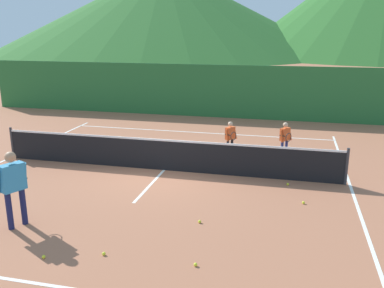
{
  "coord_description": "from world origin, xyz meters",
  "views": [
    {
      "loc": [
        3.65,
        -11.54,
        4.19
      ],
      "look_at": [
        0.96,
        -0.35,
        0.98
      ],
      "focal_mm": 39.1,
      "sensor_mm": 36.0,
      "label": 1
    }
  ],
  "objects": [
    {
      "name": "tennis_ball_6",
      "position": [
        3.7,
        -0.43,
        0.03
      ],
      "size": [
        0.07,
        0.07,
        0.07
      ],
      "primitive_type": "sphere",
      "color": "yellow",
      "rests_on": "ground"
    },
    {
      "name": "tennis_ball_9",
      "position": [
        -0.7,
        -5.39,
        0.03
      ],
      "size": [
        0.07,
        0.07,
        0.07
      ],
      "primitive_type": "sphere",
      "color": "yellow",
      "rests_on": "ground"
    },
    {
      "name": "line_sideline_east",
      "position": [
        5.37,
        0.0,
        0.0
      ],
      "size": [
        0.08,
        11.01,
        0.01
      ],
      "primitive_type": "cube",
      "color": "white",
      "rests_on": "ground"
    },
    {
      "name": "instructor",
      "position": [
        -2.0,
        -4.32,
        1.02
      ],
      "size": [
        0.52,
        0.85,
        1.7
      ],
      "color": "#191E4C",
      "rests_on": "ground"
    },
    {
      "name": "student_0",
      "position": [
        1.74,
        1.92,
        0.72
      ],
      "size": [
        0.4,
        0.67,
        1.19
      ],
      "color": "black",
      "rests_on": "ground"
    },
    {
      "name": "line_service_center",
      "position": [
        0.0,
        0.0,
        0.0
      ],
      "size": [
        0.08,
        5.14,
        0.01
      ],
      "primitive_type": "cube",
      "color": "white",
      "rests_on": "ground"
    },
    {
      "name": "windscreen_fence",
      "position": [
        0.0,
        8.12,
        1.26
      ],
      "size": [
        23.63,
        0.08,
        2.52
      ],
      "primitive_type": "cube",
      "color": "#286B33",
      "rests_on": "ground"
    },
    {
      "name": "ground_plane",
      "position": [
        0.0,
        0.0,
        0.0
      ],
      "size": [
        120.0,
        120.0,
        0.0
      ],
      "primitive_type": "plane",
      "color": "#A86647"
    },
    {
      "name": "tennis_ball_4",
      "position": [
        -4.55,
        -0.99,
        0.03
      ],
      "size": [
        0.07,
        0.07,
        0.07
      ],
      "primitive_type": "sphere",
      "color": "yellow",
      "rests_on": "ground"
    },
    {
      "name": "tennis_ball_2",
      "position": [
        2.14,
        -4.98,
        0.03
      ],
      "size": [
        0.07,
        0.07,
        0.07
      ],
      "primitive_type": "sphere",
      "color": "yellow",
      "rests_on": "ground"
    },
    {
      "name": "line_baseline_far",
      "position": [
        0.0,
        4.88,
        0.0
      ],
      "size": [
        10.74,
        0.08,
        0.01
      ],
      "primitive_type": "cube",
      "color": "white",
      "rests_on": "ground"
    },
    {
      "name": "tennis_ball_1",
      "position": [
        4.1,
        -1.64,
        0.03
      ],
      "size": [
        0.07,
        0.07,
        0.07
      ],
      "primitive_type": "sphere",
      "color": "yellow",
      "rests_on": "ground"
    },
    {
      "name": "line_sideline_west",
      "position": [
        -5.37,
        0.0,
        0.0
      ],
      "size": [
        0.08,
        11.01,
        0.01
      ],
      "primitive_type": "cube",
      "color": "white",
      "rests_on": "ground"
    },
    {
      "name": "tennis_ball_7",
      "position": [
        1.83,
        -3.25,
        0.03
      ],
      "size": [
        0.07,
        0.07,
        0.07
      ],
      "primitive_type": "sphere",
      "color": "yellow",
      "rests_on": "ground"
    },
    {
      "name": "tennis_net",
      "position": [
        0.0,
        0.0,
        0.5
      ],
      "size": [
        10.56,
        0.08,
        1.05
      ],
      "color": "#333338",
      "rests_on": "ground"
    },
    {
      "name": "tennis_ball_3",
      "position": [
        0.35,
        -5.02,
        0.03
      ],
      "size": [
        0.07,
        0.07,
        0.07
      ],
      "primitive_type": "sphere",
      "color": "yellow",
      "rests_on": "ground"
    },
    {
      "name": "student_1",
      "position": [
        3.52,
        2.15,
        0.73
      ],
      "size": [
        0.42,
        0.68,
        1.21
      ],
      "color": "navy",
      "rests_on": "ground"
    },
    {
      "name": "hill_1",
      "position": [
        -18.09,
        59.54,
        7.09
      ],
      "size": [
        57.65,
        57.65,
        14.18
      ],
      "primitive_type": "cone",
      "color": "#2D6628",
      "rests_on": "ground"
    },
    {
      "name": "line_baseline_near",
      "position": [
        0.0,
        -6.13,
        0.0
      ],
      "size": [
        10.74,
        0.08,
        0.01
      ],
      "primitive_type": "cube",
      "color": "white",
      "rests_on": "ground"
    }
  ]
}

